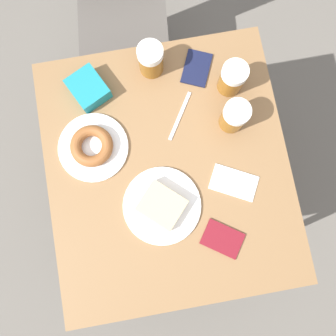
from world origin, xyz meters
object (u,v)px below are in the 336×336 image
beer_mug_left (232,78)px  beer_mug_right (234,116)px  plate_with_cake (162,206)px  blue_pouch (88,89)px  passport_near_edge (197,68)px  fork (180,116)px  beer_mug_center (151,60)px  napkin_folded (234,183)px  passport_far_edge (222,239)px  plate_with_donut (92,147)px

beer_mug_left → beer_mug_right: bearing=-98.9°
plate_with_cake → blue_pouch: size_ratio=1.60×
beer_mug_right → passport_near_edge: size_ratio=0.81×
fork → passport_near_edge: bearing=60.7°
beer_mug_center → beer_mug_right: bearing=-45.8°
passport_near_edge → blue_pouch: (-0.38, -0.02, 0.02)m
blue_pouch → fork: bearing=-25.9°
napkin_folded → passport_far_edge: 0.19m
blue_pouch → beer_mug_center: bearing=12.1°
plate_with_donut → passport_far_edge: (0.37, -0.37, -0.02)m
fork → passport_far_edge: bearing=-81.9°
beer_mug_right → blue_pouch: size_ratio=0.76×
passport_near_edge → beer_mug_right: bearing=-69.4°
plate_with_cake → napkin_folded: size_ratio=1.47×
beer_mug_center → passport_near_edge: 0.17m
beer_mug_right → fork: beer_mug_right is taller
fork → plate_with_cake: bearing=-111.3°
passport_near_edge → blue_pouch: size_ratio=0.94×
beer_mug_right → napkin_folded: beer_mug_right is taller
beer_mug_left → passport_far_edge: beer_mug_left is taller
beer_mug_left → blue_pouch: 0.48m
beer_mug_center → fork: (0.07, -0.19, -0.06)m
plate_with_cake → passport_far_edge: (0.17, -0.14, -0.01)m
plate_with_donut → blue_pouch: (0.02, 0.20, 0.01)m
napkin_folded → beer_mug_center: bearing=114.1°
beer_mug_left → beer_mug_center: same height
plate_with_cake → plate_with_donut: size_ratio=1.09×
plate_with_donut → blue_pouch: bearing=85.2°
beer_mug_center → plate_with_cake: bearing=-95.7°
fork → passport_far_edge: (0.06, -0.43, 0.00)m
fork → blue_pouch: bearing=154.1°
beer_mug_left → passport_near_edge: beer_mug_left is taller
passport_far_edge → blue_pouch: size_ratio=0.96×
fork → napkin_folded: bearing=-62.4°
napkin_folded → plate_with_cake: bearing=-172.5°
beer_mug_center → beer_mug_right: same height
beer_mug_center → beer_mug_right: size_ratio=1.00×
napkin_folded → passport_far_edge: size_ratio=1.14×
beer_mug_right → passport_near_edge: beer_mug_right is taller
beer_mug_center → fork: beer_mug_center is taller
beer_mug_center → blue_pouch: bearing=-167.9°
beer_mug_left → beer_mug_center: size_ratio=1.00×
napkin_folded → blue_pouch: size_ratio=1.09×
beer_mug_left → passport_far_edge: 0.53m
beer_mug_right → napkin_folded: size_ratio=0.70×
napkin_folded → fork: (-0.13, 0.26, -0.00)m
napkin_folded → beer_mug_left: bearing=81.1°
beer_mug_center → napkin_folded: (0.20, -0.45, -0.06)m
beer_mug_left → plate_with_donut: bearing=-164.7°
passport_near_edge → napkin_folded: bearing=-83.7°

